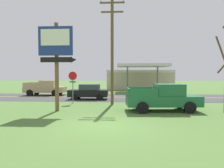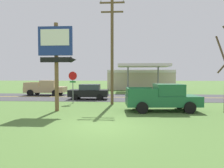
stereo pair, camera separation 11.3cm
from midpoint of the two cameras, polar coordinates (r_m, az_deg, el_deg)
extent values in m
plane|color=#4C7033|center=(9.96, -2.83, -12.41)|extent=(180.00, 180.00, 0.00)
cube|color=#3D3D3F|center=(22.74, 0.53, -3.97)|extent=(140.00, 8.00, 0.02)
cube|color=gold|center=(22.74, 0.53, -3.94)|extent=(126.00, 0.20, 0.01)
cylinder|color=brown|center=(14.42, -16.31, 4.79)|extent=(0.28, 0.28, 6.33)
cube|color=navy|center=(14.45, -16.65, 12.15)|extent=(2.44, 0.16, 2.04)
cube|color=white|center=(14.41, -16.78, 13.16)|extent=(2.05, 0.03, 1.14)
cube|color=black|center=(14.28, -16.58, 6.93)|extent=(2.19, 0.12, 0.36)
cone|color=black|center=(13.90, -11.50, 7.11)|extent=(0.40, 0.44, 0.44)
cylinder|color=slate|center=(18.12, -11.73, -2.20)|extent=(0.08, 0.08, 2.20)
cylinder|color=red|center=(18.03, -11.79, 2.39)|extent=(0.76, 0.03, 0.76)
cylinder|color=white|center=(18.05, -11.77, 2.39)|extent=(0.80, 0.01, 0.80)
cube|color=#19722D|center=(18.04, -11.77, 0.64)|extent=(0.56, 0.03, 0.14)
cylinder|color=brown|center=(17.18, -0.15, 9.72)|extent=(0.26, 0.26, 9.45)
cube|color=brown|center=(18.20, -0.15, 23.03)|extent=(2.18, 0.12, 0.12)
cube|color=brown|center=(17.94, -0.15, 20.64)|extent=(1.96, 0.12, 0.12)
cylinder|color=gray|center=(18.32, -3.49, 23.29)|extent=(0.10, 0.10, 0.14)
cylinder|color=gray|center=(18.22, 3.21, 23.41)|extent=(0.10, 0.10, 0.14)
cylinder|color=brown|center=(15.19, 29.35, 9.21)|extent=(0.20, 1.21, 1.87)
cube|color=beige|center=(37.17, 7.97, 1.27)|extent=(12.00, 6.00, 3.60)
cube|color=silver|center=(34.13, 8.42, 3.76)|extent=(12.00, 0.12, 0.50)
cube|color=silver|center=(31.23, 8.94, 5.45)|extent=(8.00, 5.00, 0.40)
cylinder|color=slate|center=(31.04, 4.51, 1.61)|extent=(0.24, 0.24, 4.20)
cylinder|color=slate|center=(31.53, 13.26, 1.56)|extent=(0.24, 0.24, 4.20)
cube|color=#1E6038|center=(14.44, 14.51, -4.76)|extent=(5.33, 2.33, 0.72)
cube|color=#1E6038|center=(14.49, 16.25, -1.66)|extent=(2.02, 1.93, 0.84)
cube|color=#28333D|center=(14.78, 19.55, -1.62)|extent=(0.22, 1.66, 0.71)
cube|color=#1E6038|center=(14.95, 7.93, -2.00)|extent=(1.95, 0.26, 0.56)
cube|color=#1E6038|center=(13.14, 9.19, -2.62)|extent=(1.95, 0.26, 0.56)
cube|color=#1E6038|center=(13.91, 4.56, -2.31)|extent=(0.26, 1.88, 0.56)
cylinder|color=black|center=(15.90, 19.16, -5.47)|extent=(0.82, 0.34, 0.80)
cylinder|color=black|center=(14.10, 21.94, -6.51)|extent=(0.82, 0.34, 0.80)
cylinder|color=black|center=(15.10, 7.55, -5.77)|extent=(0.82, 0.34, 0.80)
cylinder|color=black|center=(13.19, 8.84, -6.98)|extent=(0.82, 0.34, 0.80)
cube|color=tan|center=(26.64, -19.32, -1.55)|extent=(5.20, 1.96, 0.72)
cube|color=tan|center=(26.43, -18.44, 0.13)|extent=(1.90, 1.80, 0.84)
cube|color=#28333D|center=(26.12, -16.62, 0.13)|extent=(0.10, 1.66, 0.71)
cube|color=tan|center=(28.05, -21.50, -0.07)|extent=(1.95, 0.12, 0.56)
cube|color=tan|center=(26.39, -23.16, -0.25)|extent=(1.95, 0.12, 0.56)
cube|color=tan|center=(27.65, -24.13, -0.15)|extent=(0.12, 1.88, 0.56)
cylinder|color=black|center=(27.02, -15.35, -2.21)|extent=(0.80, 0.28, 0.80)
cylinder|color=black|center=(25.17, -16.76, -2.56)|extent=(0.80, 0.28, 0.80)
cylinder|color=black|center=(28.20, -21.58, -2.10)|extent=(0.80, 0.28, 0.80)
cylinder|color=black|center=(26.44, -23.35, -2.42)|extent=(0.80, 0.28, 0.80)
cube|color=black|center=(20.99, -7.18, -2.69)|extent=(4.20, 1.76, 0.72)
cube|color=#2D3842|center=(20.91, -6.79, -0.89)|extent=(2.10, 1.56, 0.60)
cylinder|color=black|center=(20.44, -11.22, -3.87)|extent=(0.64, 0.24, 0.64)
cylinder|color=black|center=(22.14, -10.09, -3.37)|extent=(0.64, 0.24, 0.64)
cylinder|color=black|center=(19.97, -3.94, -3.98)|extent=(0.64, 0.24, 0.64)
cylinder|color=black|center=(21.70, -3.37, -3.46)|extent=(0.64, 0.24, 0.64)
camera|label=1|loc=(0.06, -90.18, -0.01)|focal=30.77mm
camera|label=2|loc=(0.06, 89.82, 0.01)|focal=30.77mm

